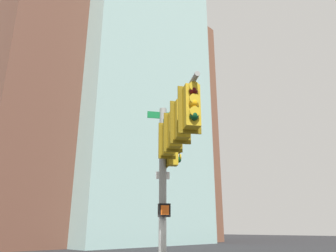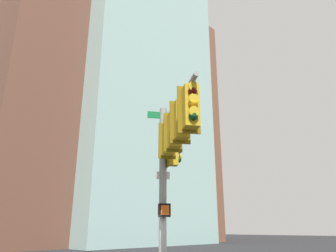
% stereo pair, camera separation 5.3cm
% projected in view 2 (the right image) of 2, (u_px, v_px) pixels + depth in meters
% --- Properties ---
extents(signal_pole_assembly, '(3.04, 3.97, 6.09)m').
position_uv_depth(signal_pole_assembly, '(172.00, 152.00, 9.25)').
color(signal_pole_assembly, gray).
rests_on(signal_pole_assembly, ground_plane).
extents(building_brick_nearside, '(21.10, 16.59, 40.88)m').
position_uv_depth(building_brick_nearside, '(147.00, 121.00, 56.45)').
color(building_brick_nearside, brown).
rests_on(building_brick_nearside, ground_plane).
extents(building_brick_midblock, '(16.36, 17.38, 45.66)m').
position_uv_depth(building_brick_midblock, '(50.00, 80.00, 45.96)').
color(building_brick_midblock, brown).
rests_on(building_brick_midblock, ground_plane).
extents(building_glass_tower, '(22.20, 24.91, 85.01)m').
position_uv_depth(building_glass_tower, '(120.00, 7.00, 60.20)').
color(building_glass_tower, '#9EC6C1').
rests_on(building_glass_tower, ground_plane).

